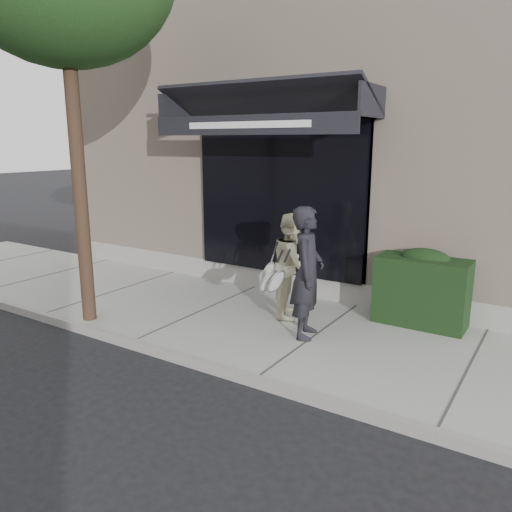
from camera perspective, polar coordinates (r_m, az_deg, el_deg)
The scene contains 7 objects.
ground at distance 7.19m, azimuth 6.91°, elevation -9.76°, with size 80.00×80.00×0.00m, color black.
sidewalk at distance 7.17m, azimuth 6.92°, elevation -9.32°, with size 20.00×3.00×0.12m, color gray.
curb at distance 5.93m, azimuth 0.15°, elevation -14.11°, with size 20.00×0.10×0.14m, color gray.
building_facade at distance 11.32m, azimuth 18.57°, elevation 12.19°, with size 14.30×8.04×5.64m.
hedge at distance 7.75m, azimuth 18.50°, elevation -3.51°, with size 1.30×0.70×1.14m.
pedestrian_front at distance 6.80m, azimuth 5.84°, elevation -1.93°, with size 0.79×0.92×1.81m.
pedestrian_back at distance 7.63m, azimuth 4.21°, elevation -1.05°, with size 0.86×0.97×1.61m.
Camera 1 is at (2.84, -6.00, 2.77)m, focal length 35.00 mm.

